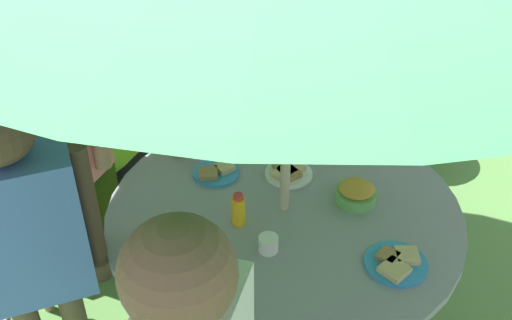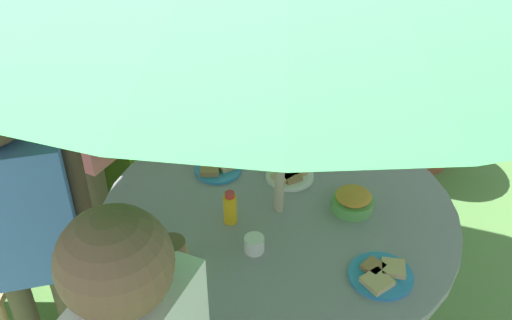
% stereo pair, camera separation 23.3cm
% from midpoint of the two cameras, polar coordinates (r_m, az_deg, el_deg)
% --- Properties ---
extents(garden_table, '(1.34, 1.34, 0.72)m').
position_cam_midpoint_polar(garden_table, '(2.35, 4.95, -7.25)').
color(garden_table, '#93704C').
rests_on(garden_table, ground_plane).
extents(dome_tent, '(2.11, 2.11, 1.36)m').
position_cam_midpoint_polar(dome_tent, '(3.66, -17.55, 9.73)').
color(dome_tent, '#8CC633').
rests_on(dome_tent, ground_plane).
extents(potted_plant, '(0.53, 0.53, 0.72)m').
position_cam_midpoint_polar(potted_plant, '(3.66, 18.36, 4.97)').
color(potted_plant, brown).
rests_on(potted_plant, ground_plane).
extents(child_in_grey_shirt, '(0.32, 0.42, 1.34)m').
position_cam_midpoint_polar(child_in_grey_shirt, '(3.05, 5.23, 9.73)').
color(child_in_grey_shirt, '#3F3F47').
rests_on(child_in_grey_shirt, ground_plane).
extents(child_in_pink_shirt, '(0.40, 0.42, 1.44)m').
position_cam_midpoint_polar(child_in_pink_shirt, '(2.61, -15.14, 5.49)').
color(child_in_pink_shirt, brown).
rests_on(child_in_pink_shirt, ground_plane).
extents(child_in_blue_shirt, '(0.47, 0.24, 1.40)m').
position_cam_midpoint_polar(child_in_blue_shirt, '(2.08, -18.81, -4.65)').
color(child_in_blue_shirt, brown).
rests_on(child_in_blue_shirt, ground_plane).
extents(snack_bowl, '(0.16, 0.16, 0.08)m').
position_cam_midpoint_polar(snack_bowl, '(2.28, 12.09, -3.92)').
color(snack_bowl, '#66B259').
rests_on(snack_bowl, garden_table).
extents(plate_mid_right, '(0.19, 0.19, 0.03)m').
position_cam_midpoint_polar(plate_mid_right, '(2.43, -0.92, -0.96)').
color(plate_mid_right, '#338CD8').
rests_on(plate_mid_right, garden_table).
extents(plate_near_right, '(0.21, 0.21, 0.03)m').
position_cam_midpoint_polar(plate_near_right, '(2.07, 15.04, -10.60)').
color(plate_near_right, '#338CD8').
rests_on(plate_near_right, garden_table).
extents(plate_far_left, '(0.19, 0.19, 0.03)m').
position_cam_midpoint_polar(plate_far_left, '(2.41, 5.93, -1.50)').
color(plate_far_left, white).
rests_on(plate_far_left, garden_table).
extents(juice_bottle_near_left, '(0.05, 0.05, 0.13)m').
position_cam_midpoint_polar(juice_bottle_near_left, '(2.68, 0.14, 4.10)').
color(juice_bottle_near_left, yellow).
rests_on(juice_bottle_near_left, garden_table).
extents(juice_bottle_far_right, '(0.05, 0.05, 0.13)m').
position_cam_midpoint_polar(juice_bottle_far_right, '(2.16, 0.61, -4.70)').
color(juice_bottle_far_right, yellow).
rests_on(juice_bottle_far_right, garden_table).
extents(juice_bottle_center_front, '(0.04, 0.04, 0.10)m').
position_cam_midpoint_polar(juice_bottle_center_front, '(2.01, -3.84, -9.08)').
color(juice_bottle_center_front, yellow).
rests_on(juice_bottle_center_front, garden_table).
extents(juice_bottle_center_back, '(0.05, 0.05, 0.11)m').
position_cam_midpoint_polar(juice_bottle_center_back, '(2.11, -8.45, -6.85)').
color(juice_bottle_center_back, yellow).
rests_on(juice_bottle_center_back, garden_table).
extents(cup_near, '(0.07, 0.07, 0.06)m').
position_cam_midpoint_polar(cup_near, '(2.08, 3.08, -8.12)').
color(cup_near, white).
rests_on(cup_near, garden_table).
extents(cup_far, '(0.06, 0.06, 0.06)m').
position_cam_midpoint_polar(cup_far, '(2.56, -3.88, 1.59)').
color(cup_far, '#E04C47').
rests_on(cup_far, garden_table).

